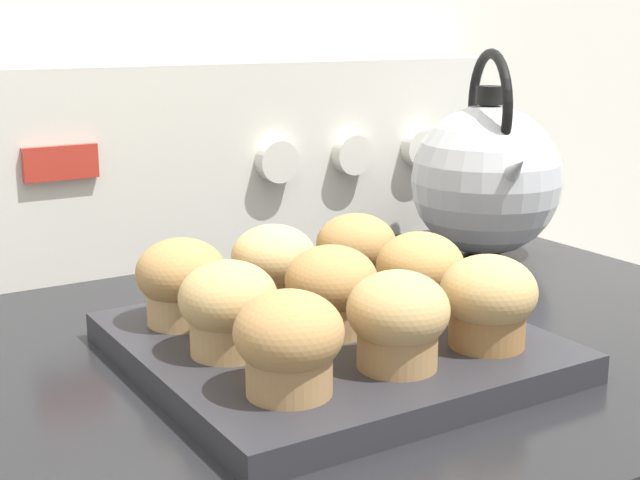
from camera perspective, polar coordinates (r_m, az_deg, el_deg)
The scene contains 12 objects.
control_panel at distance 0.99m, azimuth -7.16°, elevation 4.99°, with size 0.75×0.07×0.21m.
muffin_pan at distance 0.70m, azimuth 0.65°, elevation -6.81°, with size 0.29×0.29×0.02m.
muffin_r0_c0 at distance 0.58m, azimuth -2.01°, elevation -6.56°, with size 0.07×0.07×0.07m.
muffin_r0_c1 at distance 0.62m, azimuth 5.01°, elevation -5.07°, with size 0.07×0.07×0.07m.
muffin_r0_c2 at distance 0.67m, azimuth 10.71°, elevation -3.82°, with size 0.07×0.07×0.07m.
muffin_r1_c0 at distance 0.65m, azimuth -5.89°, elevation -4.30°, with size 0.07×0.07×0.07m.
muffin_r1_c1 at distance 0.69m, azimuth 0.74°, elevation -3.16°, with size 0.07×0.07×0.07m.
muffin_r1_c2 at distance 0.73m, azimuth 6.41°, elevation -2.14°, with size 0.07×0.07×0.07m.
muffin_r2_c0 at distance 0.72m, azimuth -8.86°, elevation -2.58°, with size 0.07×0.07×0.07m.
muffin_r2_c1 at distance 0.76m, azimuth -2.98°, elevation -1.57°, with size 0.07×0.07×0.07m.
muffin_r2_c2 at distance 0.80m, azimuth 2.33°, elevation -0.72°, with size 0.07×0.07×0.07m.
tea_kettle at distance 1.02m, azimuth 10.61°, elevation 3.96°, with size 0.17×0.20×0.23m.
Camera 1 is at (-0.40, -0.28, 1.14)m, focal length 50.00 mm.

